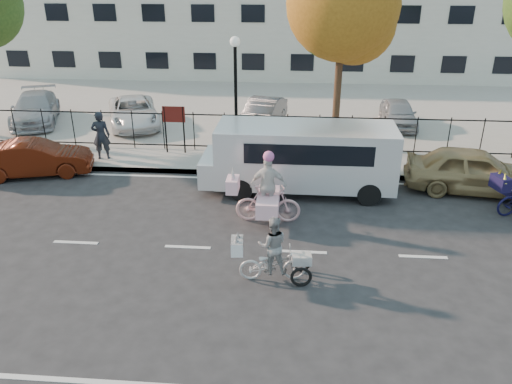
# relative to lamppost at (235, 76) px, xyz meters

# --- Properties ---
(ground) EXTENTS (120.00, 120.00, 0.00)m
(ground) POSITION_rel_lamppost_xyz_m (-0.50, -6.80, -3.11)
(ground) COLOR #333334
(road_markings) EXTENTS (60.00, 9.52, 0.01)m
(road_markings) POSITION_rel_lamppost_xyz_m (-0.50, -6.80, -3.11)
(road_markings) COLOR silver
(road_markings) RESTS_ON ground
(curb) EXTENTS (60.00, 0.10, 0.15)m
(curb) POSITION_rel_lamppost_xyz_m (-0.50, -1.75, -3.04)
(curb) COLOR #A8A399
(curb) RESTS_ON ground
(sidewalk) EXTENTS (60.00, 2.20, 0.15)m
(sidewalk) POSITION_rel_lamppost_xyz_m (-0.50, -0.70, -3.04)
(sidewalk) COLOR #A8A399
(sidewalk) RESTS_ON ground
(parking_lot) EXTENTS (60.00, 15.60, 0.15)m
(parking_lot) POSITION_rel_lamppost_xyz_m (-0.50, 8.20, -3.04)
(parking_lot) COLOR #A8A399
(parking_lot) RESTS_ON ground
(iron_fence) EXTENTS (58.00, 0.06, 1.50)m
(iron_fence) POSITION_rel_lamppost_xyz_m (-0.50, 0.40, -2.21)
(iron_fence) COLOR black
(iron_fence) RESTS_ON sidewalk
(building) EXTENTS (34.00, 10.00, 6.00)m
(building) POSITION_rel_lamppost_xyz_m (-0.50, 18.20, -0.11)
(building) COLOR silver
(building) RESTS_ON ground
(lamppost) EXTENTS (0.36, 0.36, 4.33)m
(lamppost) POSITION_rel_lamppost_xyz_m (0.00, 0.00, 0.00)
(lamppost) COLOR black
(lamppost) RESTS_ON sidewalk
(street_sign) EXTENTS (0.85, 0.06, 1.80)m
(street_sign) POSITION_rel_lamppost_xyz_m (-2.35, 0.00, -1.70)
(street_sign) COLOR black
(street_sign) RESTS_ON sidewalk
(zebra_trike) EXTENTS (1.88, 0.77, 1.60)m
(zebra_trike) POSITION_rel_lamppost_xyz_m (1.77, -8.06, -2.49)
(zebra_trike) COLOR silver
(zebra_trike) RESTS_ON ground
(unicorn_bike) EXTENTS (2.08, 1.44, 2.12)m
(unicorn_bike) POSITION_rel_lamppost_xyz_m (1.46, -5.17, -2.33)
(unicorn_bike) COLOR beige
(unicorn_bike) RESTS_ON ground
(white_van) EXTENTS (6.10, 2.12, 2.16)m
(white_van) POSITION_rel_lamppost_xyz_m (2.43, -2.90, -1.92)
(white_van) COLOR white
(white_van) RESTS_ON ground
(red_sedan) EXTENTS (3.96, 2.28, 1.23)m
(red_sedan) POSITION_rel_lamppost_xyz_m (-6.76, -2.30, -2.49)
(red_sedan) COLOR #511809
(red_sedan) RESTS_ON ground
(gold_sedan) EXTENTS (4.46, 2.28, 1.45)m
(gold_sedan) POSITION_rel_lamppost_xyz_m (7.94, -2.54, -2.39)
(gold_sedan) COLOR #9F8656
(gold_sedan) RESTS_ON ground
(pedestrian) EXTENTS (0.73, 0.56, 1.79)m
(pedestrian) POSITION_rel_lamppost_xyz_m (-4.89, -0.88, -2.07)
(pedestrian) COLOR black
(pedestrian) RESTS_ON sidewalk
(lot_car_a) EXTENTS (3.26, 4.88, 1.31)m
(lot_car_a) POSITION_rel_lamppost_xyz_m (-9.65, 3.53, -2.31)
(lot_car_a) COLOR #ACAFB3
(lot_car_a) RESTS_ON parking_lot
(lot_car_b) EXTENTS (3.51, 4.86, 1.23)m
(lot_car_b) POSITION_rel_lamppost_xyz_m (-5.04, 3.45, -2.35)
(lot_car_b) COLOR white
(lot_car_b) RESTS_ON parking_lot
(lot_car_c) EXTENTS (2.12, 4.00, 1.25)m
(lot_car_c) POSITION_rel_lamppost_xyz_m (0.75, 3.55, -2.34)
(lot_car_c) COLOR #515559
(lot_car_c) RESTS_ON parking_lot
(lot_car_d) EXTENTS (1.44, 3.47, 1.17)m
(lot_car_d) POSITION_rel_lamppost_xyz_m (6.76, 4.25, -2.37)
(lot_car_d) COLOR #9FA2A6
(lot_car_d) RESTS_ON parking_lot
(tree_mid) EXTENTS (4.10, 4.10, 7.52)m
(tree_mid) POSITION_rel_lamppost_xyz_m (3.91, 1.46, 2.16)
(tree_mid) COLOR #442D1D
(tree_mid) RESTS_ON ground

